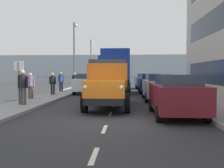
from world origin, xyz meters
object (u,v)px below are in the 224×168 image
(lorry_cargo_blue, at_px, (116,70))
(lamp_post_far, at_px, (91,58))
(pedestrian_near_railing, at_px, (61,80))
(pedestrian_strolling, at_px, (53,82))
(truck_vintage_orange, at_px, (108,85))
(car_maroon_kerbside_near, at_px, (176,95))
(pedestrian_by_lamp, at_px, (23,84))
(car_silver_kerbside_1, at_px, (157,87))
(car_teal_kerbside_3, at_px, (144,81))
(car_white_oppositeside_0, at_px, (87,83))
(car_navy_kerbside_2, at_px, (149,83))
(pedestrian_in_dark_coat, at_px, (31,84))
(pedestrian_couple_a, at_px, (75,80))
(lamp_post_promenade, at_px, (75,50))
(street_sign, at_px, (19,75))

(lorry_cargo_blue, relative_size, lamp_post_far, 1.23)
(pedestrian_near_railing, bearing_deg, pedestrian_strolling, 93.82)
(truck_vintage_orange, xyz_separation_m, car_maroon_kerbside_near, (-2.95, 2.08, -0.28))
(truck_vintage_orange, height_order, lorry_cargo_blue, lorry_cargo_blue)
(car_maroon_kerbside_near, relative_size, pedestrian_near_railing, 2.25)
(lorry_cargo_blue, distance_m, pedestrian_by_lamp, 11.06)
(car_silver_kerbside_1, relative_size, lamp_post_far, 0.64)
(car_maroon_kerbside_near, bearing_deg, car_teal_kerbside_3, -90.00)
(car_maroon_kerbside_near, bearing_deg, pedestrian_strolling, -46.29)
(car_white_oppositeside_0, bearing_deg, lamp_post_far, -82.86)
(car_white_oppositeside_0, bearing_deg, pedestrian_near_railing, -5.19)
(car_navy_kerbside_2, xyz_separation_m, pedestrian_by_lamp, (7.34, 9.37, 0.30))
(car_teal_kerbside_3, bearing_deg, pedestrian_in_dark_coat, 57.18)
(car_silver_kerbside_1, relative_size, car_teal_kerbside_3, 1.07)
(car_silver_kerbside_1, distance_m, pedestrian_near_railing, 9.35)
(pedestrian_by_lamp, xyz_separation_m, pedestrian_strolling, (0.26, -5.84, -0.09))
(car_teal_kerbside_3, bearing_deg, car_navy_kerbside_2, 90.00)
(truck_vintage_orange, height_order, car_teal_kerbside_3, truck_vintage_orange)
(truck_vintage_orange, relative_size, car_white_oppositeside_0, 1.34)
(car_maroon_kerbside_near, height_order, car_teal_kerbside_3, same)
(pedestrian_by_lamp, height_order, pedestrian_near_railing, pedestrian_by_lamp)
(pedestrian_in_dark_coat, distance_m, lamp_post_far, 21.65)
(car_navy_kerbside_2, height_order, lamp_post_far, lamp_post_far)
(truck_vintage_orange, relative_size, pedestrian_by_lamp, 3.18)
(car_white_oppositeside_0, height_order, pedestrian_in_dark_coat, pedestrian_in_dark_coat)
(truck_vintage_orange, xyz_separation_m, car_silver_kerbside_1, (-2.95, -3.79, -0.28))
(pedestrian_strolling, bearing_deg, pedestrian_couple_a, -96.78)
(lorry_cargo_blue, distance_m, lamp_post_promenade, 5.10)
(car_white_oppositeside_0, bearing_deg, truck_vintage_orange, 105.90)
(car_teal_kerbside_3, bearing_deg, car_white_oppositeside_0, 51.11)
(car_navy_kerbside_2, relative_size, lamp_post_promenade, 0.64)
(car_navy_kerbside_2, distance_m, street_sign, 12.03)
(car_silver_kerbside_1, relative_size, pedestrian_in_dark_coat, 2.64)
(pedestrian_couple_a, bearing_deg, lamp_post_promenade, -77.88)
(pedestrian_in_dark_coat, relative_size, lamp_post_far, 0.24)
(lorry_cargo_blue, xyz_separation_m, pedestrian_in_dark_coat, (5.11, 7.27, -0.97))
(car_silver_kerbside_1, xyz_separation_m, pedestrian_in_dark_coat, (8.10, 0.90, 0.21))
(car_teal_kerbside_3, xyz_separation_m, pedestrian_in_dark_coat, (8.10, 12.56, 0.21))
(lamp_post_far, distance_m, street_sign, 24.37)
(car_white_oppositeside_0, bearing_deg, pedestrian_by_lamp, 77.59)
(car_teal_kerbside_3, bearing_deg, street_sign, 63.83)
(lorry_cargo_blue, distance_m, pedestrian_in_dark_coat, 8.94)
(pedestrian_near_railing, bearing_deg, car_white_oppositeside_0, 174.81)
(pedestrian_near_railing, xyz_separation_m, street_sign, (-0.25, 8.86, 0.50))
(pedestrian_in_dark_coat, xyz_separation_m, pedestrian_near_railing, (-0.29, -6.04, 0.07))
(car_navy_kerbside_2, bearing_deg, pedestrian_by_lamp, 51.91)
(pedestrian_strolling, bearing_deg, pedestrian_in_dark_coat, 80.53)
(car_maroon_kerbside_near, distance_m, pedestrian_strolling, 11.00)
(car_teal_kerbside_3, relative_size, street_sign, 1.79)
(car_navy_kerbside_2, distance_m, pedestrian_in_dark_coat, 10.39)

